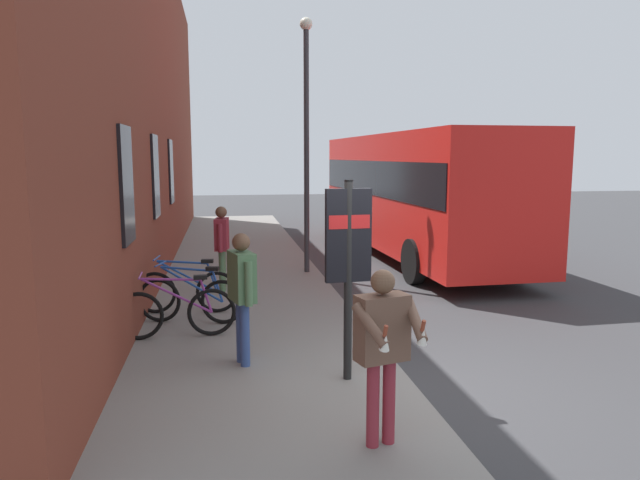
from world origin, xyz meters
The scene contains 12 objects.
ground centered at (6.00, -1.00, 0.00)m, with size 60.00×60.00×0.00m, color #38383A.
sidewalk_pavement centered at (8.00, 1.75, 0.06)m, with size 24.00×3.50×0.12m, color gray.
station_facade centered at (8.99, 3.80, 4.15)m, with size 22.00×0.65×8.31m.
bicycle_beside_lamp centered at (2.33, 2.91, 0.51)m, with size 0.48×1.77×0.97m.
bicycle_by_door centered at (3.08, 2.73, 0.51)m, with size 0.62×1.72×0.97m.
bicycle_under_window centered at (3.72, 2.84, 0.51)m, with size 0.48×1.77×0.97m.
transit_info_sign centered at (0.35, 0.75, 1.72)m, with size 0.13×0.55×2.40m.
city_bus centered at (9.19, -3.00, 1.92)m, with size 10.57×2.88×3.35m.
pedestrian_near_bus centered at (1.06, 1.97, 1.16)m, with size 0.63×0.37×1.71m.
pedestrian_by_facade centered at (5.30, 2.23, 1.15)m, with size 0.64×0.30×1.69m.
tourist_with_hotdogs centered at (-1.31, 0.78, 1.15)m, with size 0.66×0.65×1.66m.
street_lamp centered at (6.93, 0.30, 3.45)m, with size 0.28×0.28×5.68m.
Camera 1 is at (-6.25, 2.18, 2.80)m, focal length 32.71 mm.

